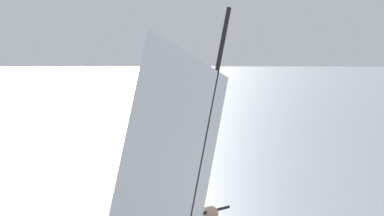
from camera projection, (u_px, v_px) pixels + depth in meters
distant_headland at (264, 51)px, 1378.68m from camera, size 1233.31×563.41×44.85m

